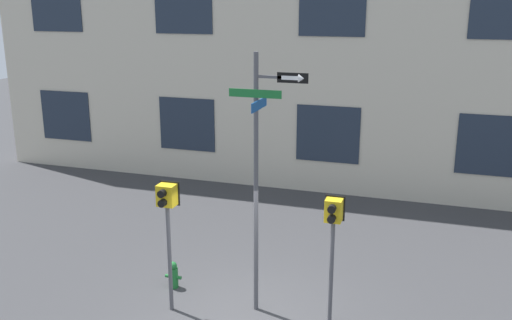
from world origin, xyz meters
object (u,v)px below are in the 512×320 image
Objects in this scene: fire_hydrant at (173,275)px; street_sign_pole at (260,167)px; pedestrian_signal_right at (333,226)px; pedestrian_signal_left at (167,211)px.

street_sign_pole is at bearing -8.50° from fire_hydrant.
pedestrian_signal_left is at bearing -170.47° from pedestrian_signal_right.
fire_hydrant is (-2.03, 0.30, -2.67)m from street_sign_pole.
pedestrian_signal_right is (3.08, 0.52, -0.12)m from pedestrian_signal_left.
pedestrian_signal_right is at bearing -5.34° from fire_hydrant.
street_sign_pole is at bearing 17.79° from pedestrian_signal_left.
street_sign_pole reaches higher than pedestrian_signal_right.
pedestrian_signal_left reaches higher than pedestrian_signal_right.
pedestrian_signal_right is 4.22× the size of fire_hydrant.
fire_hydrant is (-0.36, 0.84, -1.81)m from pedestrian_signal_left.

